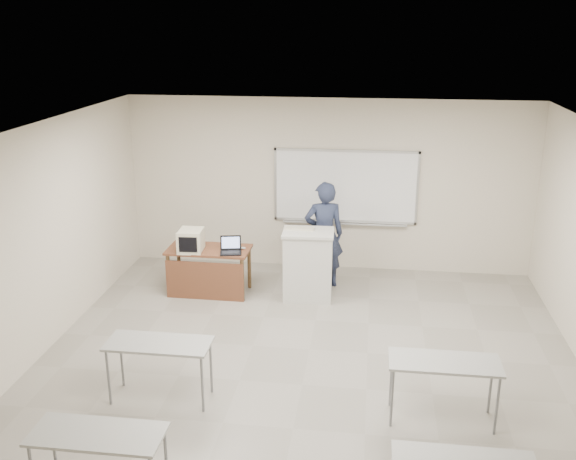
# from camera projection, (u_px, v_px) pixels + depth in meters

# --- Properties ---
(floor) EXTENTS (7.00, 8.00, 0.01)m
(floor) POSITION_uv_depth(u_px,v_px,m) (302.00, 385.00, 7.81)
(floor) COLOR gray
(floor) RESTS_ON ground
(whiteboard) EXTENTS (2.48, 0.10, 1.31)m
(whiteboard) POSITION_uv_depth(u_px,v_px,m) (346.00, 187.00, 11.04)
(whiteboard) COLOR white
(whiteboard) RESTS_ON floor
(student_desks) EXTENTS (4.40, 2.20, 0.73)m
(student_desks) POSITION_uv_depth(u_px,v_px,m) (287.00, 399.00, 6.33)
(student_desks) COLOR gray
(student_desks) RESTS_ON floor
(instructor_desk) EXTENTS (1.32, 0.66, 0.75)m
(instructor_desk) POSITION_uv_depth(u_px,v_px,m) (208.00, 264.00, 10.21)
(instructor_desk) COLOR brown
(instructor_desk) RESTS_ON floor
(podium) EXTENTS (0.79, 0.58, 1.11)m
(podium) POSITION_uv_depth(u_px,v_px,m) (308.00, 265.00, 10.10)
(podium) COLOR silver
(podium) RESTS_ON floor
(crt_monitor) EXTENTS (0.38, 0.43, 0.36)m
(crt_monitor) POSITION_uv_depth(u_px,v_px,m) (191.00, 240.00, 10.11)
(crt_monitor) COLOR beige
(crt_monitor) RESTS_ON instructor_desk
(laptop) EXTENTS (0.33, 0.30, 0.24)m
(laptop) POSITION_uv_depth(u_px,v_px,m) (231.00, 249.00, 10.06)
(laptop) COLOR black
(laptop) RESTS_ON instructor_desk
(mouse) EXTENTS (0.10, 0.08, 0.03)m
(mouse) POSITION_uv_depth(u_px,v_px,m) (243.00, 248.00, 10.22)
(mouse) COLOR #AEB2B6
(mouse) RESTS_ON instructor_desk
(keyboard) EXTENTS (0.47, 0.17, 0.03)m
(keyboard) POSITION_uv_depth(u_px,v_px,m) (299.00, 228.00, 10.01)
(keyboard) COLOR beige
(keyboard) RESTS_ON podium
(presenter) EXTENTS (0.73, 0.56, 1.78)m
(presenter) POSITION_uv_depth(u_px,v_px,m) (324.00, 235.00, 10.48)
(presenter) COLOR black
(presenter) RESTS_ON floor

